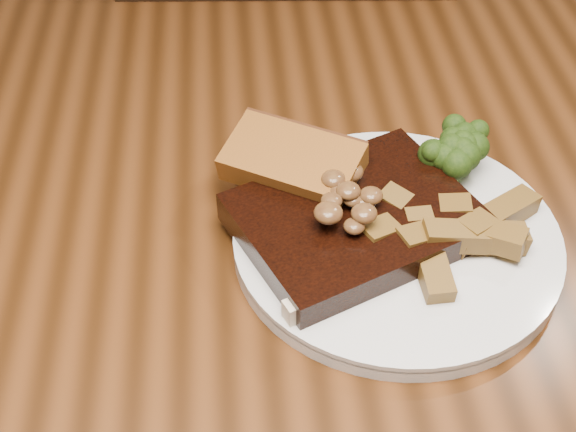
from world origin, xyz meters
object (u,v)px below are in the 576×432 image
Objects in this scene: garlic_bread at (292,180)px; potato_wedges at (463,223)px; steak at (356,221)px; plate at (396,242)px; dining_table at (284,335)px; chair_far at (286,136)px.

garlic_bread and potato_wedges have the same top height.
steak is 0.08m from potato_wedges.
plate is 2.47× the size of potato_wedges.
dining_table is 0.18m from potato_wedges.
chair_far is 0.61m from steak.
garlic_bread is at bearing 142.10° from plate.
chair_far is 4.76× the size of steak.
dining_table is 9.12× the size of steak.
chair_far reaches higher than steak.
chair_far reaches higher than potato_wedges.
dining_table is 0.57m from chair_far.
dining_table is at bearing -177.11° from potato_wedges.
dining_table is 14.76× the size of garlic_bread.
steak is (0.01, -0.52, 0.32)m from chair_far.
garlic_bread is at bearing 154.31° from potato_wedges.
steak is at bearing 95.56° from chair_far.
chair_far is 7.70× the size of garlic_bread.
steak is at bearing 15.27° from dining_table.
steak reaches higher than plate.
potato_wedges is (0.05, -0.00, 0.02)m from plate.
garlic_bread reaches higher than plate.
potato_wedges is at bearing 104.40° from chair_far.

